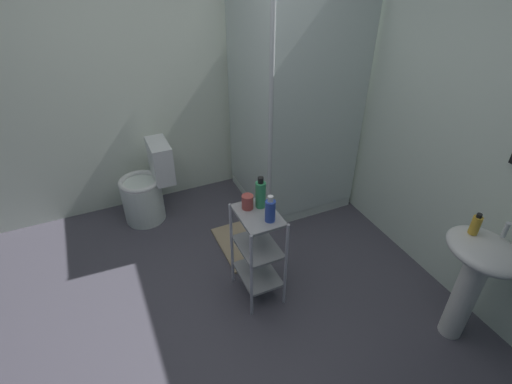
{
  "coord_description": "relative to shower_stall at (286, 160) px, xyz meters",
  "views": [
    {
      "loc": [
        1.65,
        -0.4,
        2.3
      ],
      "look_at": [
        -0.15,
        0.42,
        0.96
      ],
      "focal_mm": 27.23,
      "sensor_mm": 36.0,
      "label": 1
    }
  ],
  "objects": [
    {
      "name": "ground_plane",
      "position": [
        1.21,
        -1.22,
        -0.47
      ],
      "size": [
        4.2,
        4.2,
        0.02
      ],
      "primitive_type": "cube",
      "color": "#4A4753"
    },
    {
      "name": "wall_back",
      "position": [
        1.22,
        0.63,
        0.79
      ],
      "size": [
        4.2,
        0.14,
        2.5
      ],
      "color": "silver",
      "rests_on": "ground_plane"
    },
    {
      "name": "wall_left",
      "position": [
        -0.64,
        -1.22,
        0.79
      ],
      "size": [
        0.1,
        4.2,
        2.5
      ],
      "primitive_type": "cube",
      "color": "silver",
      "rests_on": "ground_plane"
    },
    {
      "name": "shower_stall",
      "position": [
        0.0,
        0.0,
        0.0
      ],
      "size": [
        0.92,
        0.92,
        2.0
      ],
      "color": "white",
      "rests_on": "ground_plane"
    },
    {
      "name": "pedestal_sink",
      "position": [
        1.87,
        0.3,
        0.12
      ],
      "size": [
        0.46,
        0.37,
        0.81
      ],
      "color": "white",
      "rests_on": "ground_plane"
    },
    {
      "name": "sink_faucet",
      "position": [
        1.87,
        0.42,
        0.4
      ],
      "size": [
        0.03,
        0.03,
        0.1
      ],
      "primitive_type": "cylinder",
      "color": "silver",
      "rests_on": "pedestal_sink"
    },
    {
      "name": "toilet",
      "position": [
        -0.27,
        -1.3,
        -0.15
      ],
      "size": [
        0.37,
        0.49,
        0.76
      ],
      "color": "white",
      "rests_on": "ground_plane"
    },
    {
      "name": "storage_cart",
      "position": [
        1.0,
        -0.76,
        -0.03
      ],
      "size": [
        0.38,
        0.28,
        0.74
      ],
      "color": "silver",
      "rests_on": "ground_plane"
    },
    {
      "name": "hand_soap_bottle",
      "position": [
        1.78,
        0.29,
        0.41
      ],
      "size": [
        0.06,
        0.06,
        0.14
      ],
      "color": "gold",
      "rests_on": "pedestal_sink"
    },
    {
      "name": "body_wash_bottle_green",
      "position": [
        0.92,
        -0.7,
        0.38
      ],
      "size": [
        0.07,
        0.07,
        0.23
      ],
      "color": "#34985E",
      "rests_on": "storage_cart"
    },
    {
      "name": "shampoo_bottle_blue",
      "position": [
        1.09,
        -0.71,
        0.36
      ],
      "size": [
        0.07,
        0.07,
        0.19
      ],
      "color": "blue",
      "rests_on": "storage_cart"
    },
    {
      "name": "rinse_cup",
      "position": [
        0.91,
        -0.79,
        0.33
      ],
      "size": [
        0.08,
        0.08,
        0.1
      ],
      "primitive_type": "cylinder",
      "color": "#B24742",
      "rests_on": "storage_cart"
    },
    {
      "name": "bath_mat",
      "position": [
        0.47,
        -0.65,
        -0.45
      ],
      "size": [
        0.6,
        0.4,
        0.02
      ],
      "primitive_type": "cube",
      "color": "tan",
      "rests_on": "ground_plane"
    }
  ]
}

